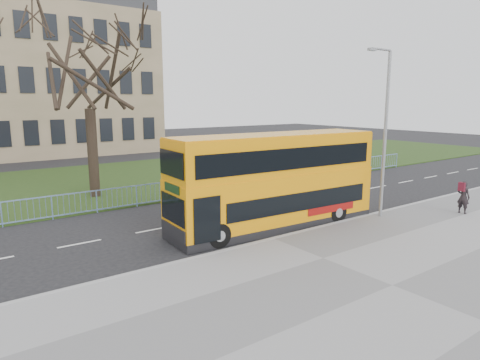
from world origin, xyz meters
TOP-DOWN VIEW (x-y plane):
  - ground at (0.00, 0.00)m, footprint 120.00×120.00m
  - pavement at (0.00, -6.75)m, footprint 80.00×10.50m
  - kerb at (0.00, -1.55)m, footprint 80.00×0.20m
  - grass_verge at (0.00, 14.30)m, footprint 80.00×15.40m
  - guard_railing at (0.00, 6.60)m, footprint 40.00×0.12m
  - bare_tree at (-3.00, 10.00)m, footprint 7.94×7.94m
  - yellow_bus at (1.31, -0.14)m, footprint 9.35×2.71m
  - pedestrian at (9.49, -3.94)m, footprint 0.39×0.57m
  - street_lamp at (5.91, -2.00)m, footprint 1.54×0.18m

SIDE VIEW (x-z plane):
  - ground at x=0.00m, z-range 0.00..0.00m
  - grass_verge at x=0.00m, z-range 0.00..0.08m
  - pavement at x=0.00m, z-range 0.00..0.12m
  - kerb at x=0.00m, z-range 0.00..0.14m
  - guard_railing at x=0.00m, z-range 0.00..1.10m
  - pedestrian at x=9.49m, z-range 0.12..1.64m
  - yellow_bus at x=1.31m, z-range 0.14..4.02m
  - street_lamp at x=5.91m, z-range 0.47..7.74m
  - bare_tree at x=-3.00m, z-range 0.08..11.42m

